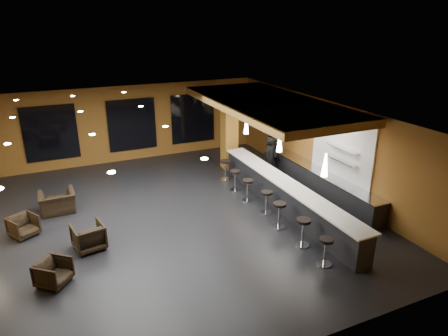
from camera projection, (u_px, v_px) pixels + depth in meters
name	position (u px, v px, depth m)	size (l,w,h in m)	color
floor	(177.00, 218.00, 13.60)	(12.00, 13.00, 0.10)	black
ceiling	(172.00, 115.00, 12.32)	(12.00, 13.00, 0.10)	black
wall_back	(131.00, 123.00, 18.54)	(12.00, 0.10, 3.50)	brown
wall_front	(282.00, 284.00, 7.37)	(12.00, 0.10, 3.50)	brown
wall_right	(326.00, 146.00, 15.28)	(0.10, 13.00, 3.50)	brown
wood_soffit	(268.00, 104.00, 14.77)	(3.60, 8.00, 0.28)	olive
window_left	(51.00, 133.00, 17.12)	(2.20, 0.06, 2.40)	black
window_center	(132.00, 125.00, 18.46)	(2.20, 0.06, 2.40)	black
window_right	(193.00, 118.00, 19.62)	(2.20, 0.06, 2.40)	black
tile_backsplash	(342.00, 147.00, 14.31)	(0.06, 3.20, 2.40)	white
bar_counter	(285.00, 196.00, 13.95)	(0.60, 8.00, 1.00)	black
bar_top	(285.00, 183.00, 13.76)	(0.78, 8.10, 0.05)	white
prep_counter	(322.00, 184.00, 15.17)	(0.70, 6.00, 0.86)	black
prep_top	(323.00, 173.00, 15.01)	(0.72, 6.00, 0.03)	silver
wall_shelf_lower	(341.00, 160.00, 14.22)	(0.30, 1.50, 0.03)	silver
wall_shelf_upper	(342.00, 148.00, 14.06)	(0.30, 1.50, 0.03)	silver
column	(229.00, 130.00, 17.43)	(0.60, 0.60, 3.50)	#9D6923
pendant_0	(325.00, 165.00, 11.59)	(0.20, 0.20, 0.70)	white
pendant_1	(280.00, 142.00, 13.72)	(0.20, 0.20, 0.70)	white
pendant_2	(246.00, 125.00, 15.85)	(0.20, 0.20, 0.70)	white
staff_a	(270.00, 158.00, 16.56)	(0.65, 0.43, 1.78)	black
staff_b	(273.00, 153.00, 17.02)	(0.91, 0.71, 1.88)	black
staff_c	(272.00, 156.00, 16.91)	(0.82, 0.53, 1.68)	black
armchair_a	(53.00, 272.00, 10.07)	(0.72, 0.74, 0.68)	black
armchair_b	(89.00, 237.00, 11.60)	(0.84, 0.87, 0.79)	black
armchair_c	(23.00, 226.00, 12.30)	(0.73, 0.75, 0.68)	black
armchair_d	(57.00, 202.00, 13.79)	(1.17, 1.02, 0.76)	black
bar_stool_0	(326.00, 248.00, 10.79)	(0.41, 0.41, 0.82)	silver
bar_stool_1	(303.00, 229.00, 11.71)	(0.44, 0.44, 0.87)	silver
bar_stool_2	(279.00, 212.00, 12.73)	(0.44, 0.44, 0.86)	silver
bar_stool_3	(267.00, 199.00, 13.69)	(0.41, 0.41, 0.81)	silver
bar_stool_4	(248.00, 187.00, 14.60)	(0.42, 0.42, 0.83)	silver
bar_stool_5	(235.00, 178.00, 15.48)	(0.42, 0.42, 0.83)	silver
bar_stool_6	(226.00, 167.00, 16.50)	(0.43, 0.43, 0.86)	silver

